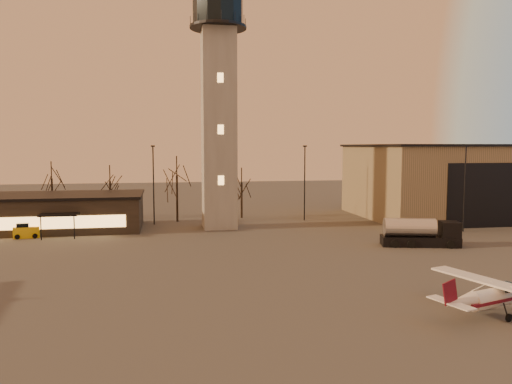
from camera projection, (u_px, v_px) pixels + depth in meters
ground at (270, 301)px, 32.28m from camera, size 220.00×220.00×0.00m
control_tower at (219, 94)px, 60.17m from camera, size 6.80×6.80×32.60m
hangar at (466, 180)px, 71.54m from camera, size 30.60×20.60×10.30m
terminal at (34, 212)px, 59.46m from camera, size 25.40×12.20×4.30m
light_poles at (222, 183)px, 62.24m from camera, size 58.50×12.25×10.14m
tree_row at (111, 177)px, 67.64m from camera, size 37.20×9.20×8.80m
cessna_front at (497, 300)px, 29.62m from camera, size 7.78×9.61×2.67m
fuel_truck at (420, 235)px, 50.21m from camera, size 7.94×4.04×2.83m
service_cart at (26, 232)px, 54.78m from camera, size 2.82×2.01×1.67m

